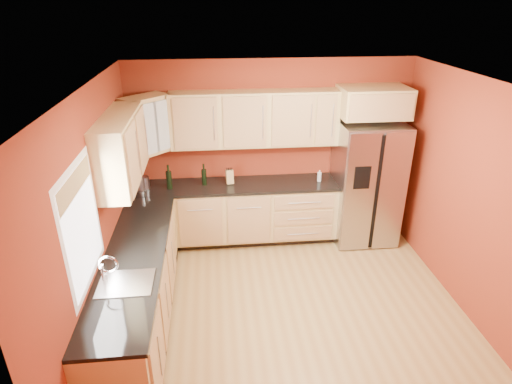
% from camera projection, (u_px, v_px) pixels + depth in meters
% --- Properties ---
extents(floor, '(4.00, 4.00, 0.00)m').
position_uv_depth(floor, '(292.00, 313.00, 4.97)').
color(floor, olive).
rests_on(floor, ground).
extents(ceiling, '(4.00, 4.00, 0.00)m').
position_uv_depth(ceiling, '(302.00, 87.00, 3.88)').
color(ceiling, white).
rests_on(ceiling, wall_back).
extents(wall_back, '(4.00, 0.04, 2.60)m').
position_uv_depth(wall_back, '(271.00, 151.00, 6.23)').
color(wall_back, maroon).
rests_on(wall_back, floor).
extents(wall_front, '(4.00, 0.04, 2.60)m').
position_uv_depth(wall_front, '(358.00, 365.00, 2.62)').
color(wall_front, maroon).
rests_on(wall_front, floor).
extents(wall_left, '(0.04, 4.00, 2.60)m').
position_uv_depth(wall_left, '(98.00, 223.00, 4.24)').
color(wall_left, maroon).
rests_on(wall_left, floor).
extents(wall_right, '(0.04, 4.00, 2.60)m').
position_uv_depth(wall_right, '(479.00, 205.00, 4.61)').
color(wall_right, maroon).
rests_on(wall_right, floor).
extents(base_cabinets_back, '(2.90, 0.60, 0.88)m').
position_uv_depth(base_cabinets_back, '(235.00, 214.00, 6.27)').
color(base_cabinets_back, tan).
rests_on(base_cabinets_back, floor).
extents(base_cabinets_left, '(0.60, 2.80, 0.88)m').
position_uv_depth(base_cabinets_left, '(139.00, 292.00, 4.63)').
color(base_cabinets_left, tan).
rests_on(base_cabinets_left, floor).
extents(countertop_back, '(2.90, 0.62, 0.04)m').
position_uv_depth(countertop_back, '(235.00, 186.00, 6.07)').
color(countertop_back, black).
rests_on(countertop_back, base_cabinets_back).
extents(countertop_left, '(0.62, 2.80, 0.04)m').
position_uv_depth(countertop_left, '(135.00, 256.00, 4.43)').
color(countertop_left, black).
rests_on(countertop_left, base_cabinets_left).
extents(upper_cabinets_back, '(2.30, 0.33, 0.75)m').
position_uv_depth(upper_cabinets_back, '(255.00, 119.00, 5.84)').
color(upper_cabinets_back, tan).
rests_on(upper_cabinets_back, wall_back).
extents(upper_cabinets_left, '(0.33, 1.35, 0.75)m').
position_uv_depth(upper_cabinets_left, '(121.00, 149.00, 4.69)').
color(upper_cabinets_left, tan).
rests_on(upper_cabinets_left, wall_left).
extents(corner_upper_cabinet, '(0.67, 0.67, 0.75)m').
position_uv_depth(corner_upper_cabinet, '(148.00, 125.00, 5.56)').
color(corner_upper_cabinet, tan).
rests_on(corner_upper_cabinet, wall_back).
extents(over_fridge_cabinet, '(0.92, 0.60, 0.40)m').
position_uv_depth(over_fridge_cabinet, '(373.00, 102.00, 5.77)').
color(over_fridge_cabinet, tan).
rests_on(over_fridge_cabinet, wall_back).
extents(refrigerator, '(0.90, 0.75, 1.78)m').
position_uv_depth(refrigerator, '(366.00, 183.00, 6.19)').
color(refrigerator, '#B9BABE').
rests_on(refrigerator, floor).
extents(window, '(0.03, 0.90, 1.00)m').
position_uv_depth(window, '(82.00, 226.00, 3.68)').
color(window, white).
rests_on(window, wall_left).
extents(sink_faucet, '(0.50, 0.42, 0.30)m').
position_uv_depth(sink_faucet, '(124.00, 270.00, 3.91)').
color(sink_faucet, silver).
rests_on(sink_faucet, countertop_left).
extents(canister_left, '(0.14, 0.14, 0.21)m').
position_uv_depth(canister_left, '(140.00, 183.00, 5.83)').
color(canister_left, '#B9BABE').
rests_on(canister_left, countertop_back).
extents(canister_right, '(0.14, 0.14, 0.17)m').
position_uv_depth(canister_right, '(145.00, 183.00, 5.90)').
color(canister_right, '#B9BABE').
rests_on(canister_right, countertop_back).
extents(wine_bottle_a, '(0.08, 0.08, 0.31)m').
position_uv_depth(wine_bottle_a, '(204.00, 174.00, 5.99)').
color(wine_bottle_a, black).
rests_on(wine_bottle_a, countertop_back).
extents(wine_bottle_b, '(0.10, 0.10, 0.35)m').
position_uv_depth(wine_bottle_b, '(169.00, 177.00, 5.86)').
color(wine_bottle_b, black).
rests_on(wine_bottle_b, countertop_back).
extents(knife_block, '(0.11, 0.10, 0.20)m').
position_uv_depth(knife_block, '(230.00, 177.00, 6.05)').
color(knife_block, tan).
rests_on(knife_block, countertop_back).
extents(soap_dispenser, '(0.07, 0.07, 0.17)m').
position_uv_depth(soap_dispenser, '(319.00, 176.00, 6.13)').
color(soap_dispenser, silver).
rests_on(soap_dispenser, countertop_back).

